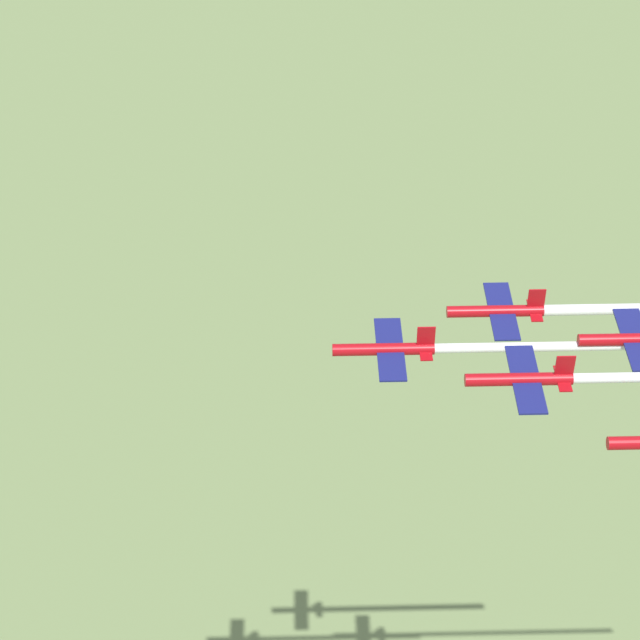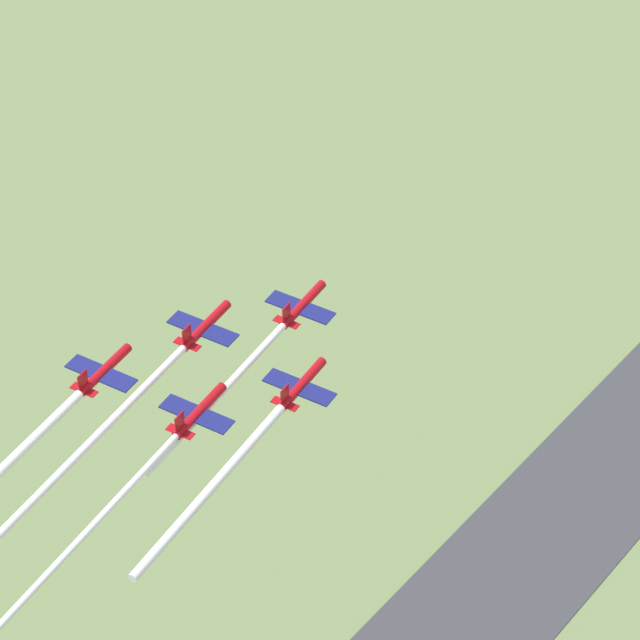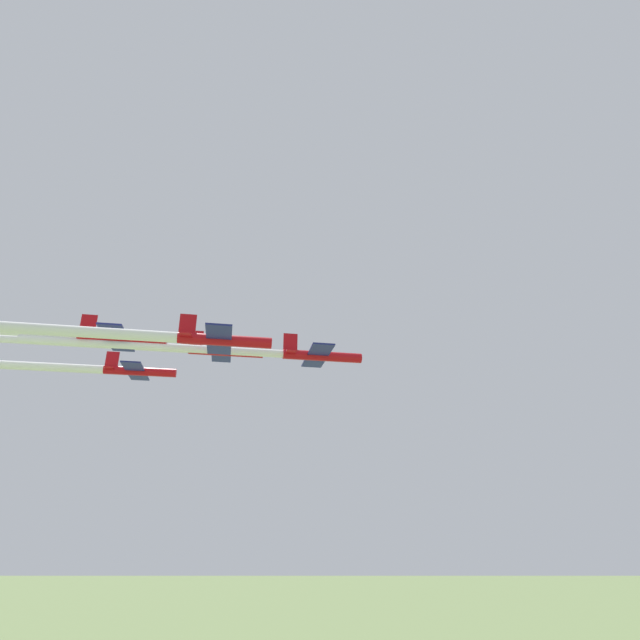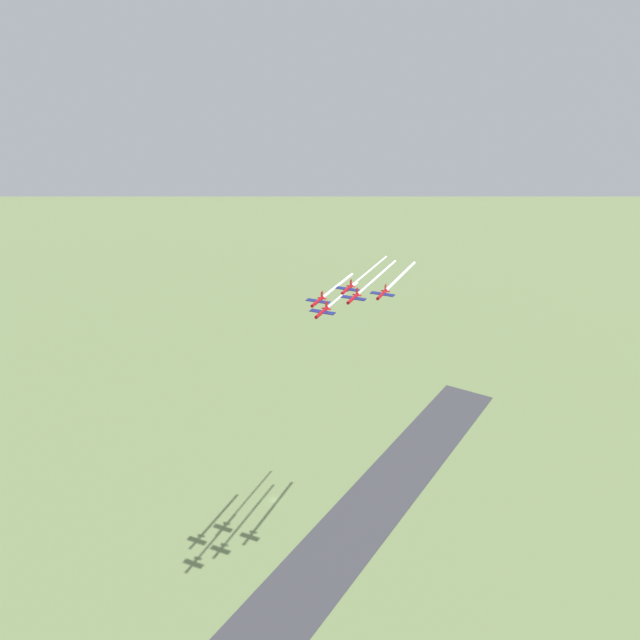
{
  "view_description": "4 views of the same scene",
  "coord_description": "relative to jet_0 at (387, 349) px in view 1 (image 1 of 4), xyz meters",
  "views": [
    {
      "loc": [
        -42.82,
        129.94,
        197.25
      ],
      "look_at": [
        7.53,
        53.71,
        121.45
      ],
      "focal_mm": 70.0,
      "sensor_mm": 36.0,
      "label": 1
    },
    {
      "loc": [
        -58.73,
        -89.66,
        244.1
      ],
      "look_at": [
        4.58,
        47.61,
        114.92
      ],
      "focal_mm": 85.0,
      "sensor_mm": 36.0,
      "label": 2
    },
    {
      "loc": [
        27.43,
        -5.45,
        97.21
      ],
      "look_at": [
        4.05,
        46.14,
        120.37
      ],
      "focal_mm": 28.0,
      "sensor_mm": 36.0,
      "label": 3
    },
    {
      "loc": [
        109.81,
        224.51,
        198.83
      ],
      "look_at": [
        4.9,
        51.43,
        115.09
      ],
      "focal_mm": 35.0,
      "sensor_mm": 36.0,
      "label": 4
    }
  ],
  "objects": [
    {
      "name": "jet_2",
      "position": [
        -5.86,
        -12.74,
        -1.2
      ],
      "size": [
        9.38,
        9.21,
        3.37
      ],
      "rotation": [
        0.0,
        0.0,
        5.32
      ],
      "color": "#B20C14"
    },
    {
      "name": "jet_4",
      "position": [
        -19.84,
        -13.81,
        0.77
      ],
      "size": [
        9.38,
        9.21,
        3.37
      ],
      "rotation": [
        0.0,
        0.0,
        5.32
      ],
      "color": "#B20C14"
    },
    {
      "name": "jet_0",
      "position": [
        0.0,
        0.0,
        0.0
      ],
      "size": [
        9.38,
        9.21,
        3.37
      ],
      "rotation": [
        0.0,
        0.0,
        5.32
      ],
      "color": "#B20C14"
    },
    {
      "name": "jet_1",
      "position": [
        -13.98,
        -1.07,
        2.23
      ],
      "size": [
        9.38,
        9.21,
        3.37
      ],
      "rotation": [
        0.0,
        0.0,
        5.32
      ],
      "color": "#B20C14"
    },
    {
      "name": "smoke_trail_0",
      "position": [
        -16.28,
        -11.33,
        -0.05
      ],
      "size": [
        25.54,
        18.19,
        0.97
      ],
      "rotation": [
        0.0,
        0.0,
        5.32
      ],
      "color": "white"
    }
  ]
}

